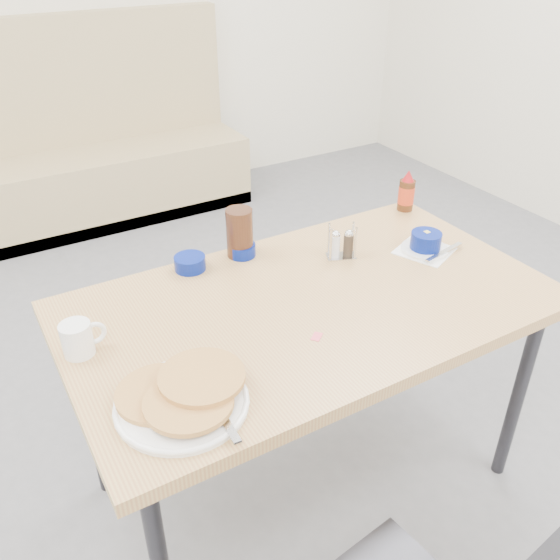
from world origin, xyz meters
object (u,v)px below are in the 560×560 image
coffee_mug (79,338)px  creamer_bowl (190,263)px  syrup_bottle (406,193)px  butter_bowl (242,250)px  condiment_caddy (342,246)px  grits_setting (426,243)px  amber_tumbler (240,233)px  dining_table (311,318)px  pancake_plate (183,397)px  booth_bench (94,164)px

coffee_mug → creamer_bowl: size_ratio=1.18×
syrup_bottle → coffee_mug: bearing=-169.0°
creamer_bowl → butter_bowl: bearing=-1.0°
butter_bowl → condiment_caddy: size_ratio=0.80×
grits_setting → amber_tumbler: bearing=152.1°
coffee_mug → creamer_bowl: coffee_mug is taller
dining_table → grits_setting: 0.49m
dining_table → pancake_plate: pancake_plate is taller
booth_bench → amber_tumbler: size_ratio=11.73×
dining_table → grits_setting: (0.48, 0.06, 0.09)m
pancake_plate → amber_tumbler: size_ratio=2.03×
grits_setting → creamer_bowl: grits_setting is taller
syrup_bottle → amber_tumbler: bearing=180.0°
pancake_plate → coffee_mug: 0.34m
grits_setting → condiment_caddy: (-0.26, 0.11, 0.01)m
coffee_mug → grits_setting: size_ratio=0.50×
amber_tumbler → syrup_bottle: (0.69, 0.00, -0.01)m
creamer_bowl → condiment_caddy: size_ratio=0.87×
coffee_mug → creamer_bowl: (0.40, 0.25, -0.02)m
dining_table → condiment_caddy: size_ratio=12.42×
grits_setting → amber_tumbler: amber_tumbler is taller
booth_bench → coffee_mug: 2.56m
grits_setting → butter_bowl: grits_setting is taller
amber_tumbler → butter_bowl: bearing=-39.5°
creamer_bowl → butter_bowl: 0.18m
booth_bench → condiment_caddy: size_ratio=16.86×
dining_table → creamer_bowl: creamer_bowl is taller
booth_bench → creamer_bowl: (-0.23, -2.19, 0.43)m
coffee_mug → condiment_caddy: 0.86m
dining_table → grits_setting: grits_setting is taller
booth_bench → grits_setting: booth_bench is taller
syrup_bottle → butter_bowl: bearing=-179.7°
condiment_caddy → creamer_bowl: bearing=-177.8°
creamer_bowl → syrup_bottle: 0.87m
coffee_mug → dining_table: bearing=-8.4°
coffee_mug → butter_bowl: 0.63m
creamer_bowl → condiment_caddy: bearing=-21.1°
booth_bench → grits_setting: bearing=-79.0°
dining_table → grits_setting: bearing=6.5°
dining_table → amber_tumbler: amber_tumbler is taller
creamer_bowl → amber_tumbler: 0.19m
pancake_plate → butter_bowl: size_ratio=3.64×
booth_bench → syrup_bottle: booth_bench is taller
dining_table → creamer_bowl: bearing=124.2°
dining_table → syrup_bottle: size_ratio=9.01×
coffee_mug → amber_tumbler: 0.63m
butter_bowl → coffee_mug: bearing=-157.3°
butter_bowl → syrup_bottle: (0.69, 0.00, 0.05)m
pancake_plate → coffee_mug: coffee_mug is taller
coffee_mug → condiment_caddy: bearing=4.8°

